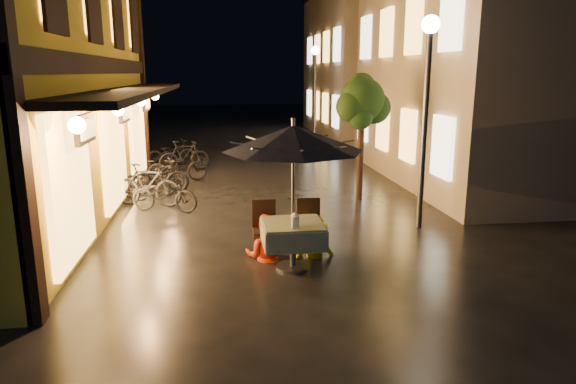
{
  "coord_description": "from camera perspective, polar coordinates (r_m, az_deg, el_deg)",
  "views": [
    {
      "loc": [
        -1.07,
        -7.83,
        3.15
      ],
      "look_at": [
        0.06,
        0.67,
        1.15
      ],
      "focal_mm": 32.0,
      "sensor_mm": 36.0,
      "label": 1
    }
  ],
  "objects": [
    {
      "name": "street_tree",
      "position": [
        12.84,
        8.28,
        9.74
      ],
      "size": [
        1.43,
        1.2,
        3.15
      ],
      "color": "black",
      "rests_on": "ground"
    },
    {
      "name": "bicycle_6",
      "position": [
        18.11,
        -12.87,
        4.23
      ],
      "size": [
        1.81,
        1.15,
        0.9
      ],
      "primitive_type": "imported",
      "rotation": [
        0.0,
        0.0,
        1.92
      ],
      "color": "black",
      "rests_on": "ground"
    },
    {
      "name": "patio_umbrella",
      "position": [
        8.04,
        0.57,
        5.97
      ],
      "size": [
        2.25,
        2.25,
        2.46
      ],
      "color": "#59595E",
      "rests_on": "ground"
    },
    {
      "name": "bicycle_4",
      "position": [
        15.39,
        -12.19,
        2.78
      ],
      "size": [
        1.85,
        1.01,
        0.92
      ],
      "primitive_type": "imported",
      "rotation": [
        0.0,
        0.0,
        1.81
      ],
      "color": "black",
      "rests_on": "ground"
    },
    {
      "name": "cafe_chair_left",
      "position": [
        9.05,
        -2.63,
        -3.66
      ],
      "size": [
        0.42,
        0.42,
        0.97
      ],
      "color": "black",
      "rests_on": "ground"
    },
    {
      "name": "cafe_chair_right",
      "position": [
        9.15,
        2.37,
        -3.47
      ],
      "size": [
        0.42,
        0.42,
        0.97
      ],
      "color": "black",
      "rests_on": "ground"
    },
    {
      "name": "person_yellow",
      "position": [
        8.9,
        2.88,
        -2.73
      ],
      "size": [
        0.99,
        0.65,
        1.44
      ],
      "primitive_type": "imported",
      "rotation": [
        0.0,
        0.0,
        3.27
      ],
      "color": "#DAC705",
      "rests_on": "ground"
    },
    {
      "name": "bicycle_2",
      "position": [
        13.81,
        -14.68,
        1.51
      ],
      "size": [
        1.9,
        1.21,
        0.94
      ],
      "primitive_type": "imported",
      "rotation": [
        0.0,
        0.0,
        1.92
      ],
      "color": "black",
      "rests_on": "ground"
    },
    {
      "name": "cafe_table",
      "position": [
        8.38,
        0.54,
        -4.68
      ],
      "size": [
        0.99,
        0.99,
        0.78
      ],
      "color": "#59595E",
      "rests_on": "ground"
    },
    {
      "name": "table_lantern",
      "position": [
        8.04,
        0.81,
        -3.0
      ],
      "size": [
        0.16,
        0.16,
        0.25
      ],
      "color": "white",
      "rests_on": "cafe_table"
    },
    {
      "name": "bicycle_5",
      "position": [
        17.11,
        -11.46,
        3.96
      ],
      "size": [
        1.72,
        0.98,
        1.0
      ],
      "primitive_type": "imported",
      "rotation": [
        0.0,
        0.0,
        1.9
      ],
      "color": "black",
      "rests_on": "ground"
    },
    {
      "name": "bicycle_0",
      "position": [
        12.14,
        -13.56,
        -0.24
      ],
      "size": [
        1.69,
        1.05,
        0.84
      ],
      "primitive_type": "imported",
      "rotation": [
        0.0,
        0.0,
        1.24
      ],
      "color": "black",
      "rests_on": "ground"
    },
    {
      "name": "bicycle_3",
      "position": [
        14.03,
        -13.98,
        1.64
      ],
      "size": [
        1.53,
        0.61,
        0.9
      ],
      "primitive_type": "imported",
      "rotation": [
        0.0,
        0.0,
        1.7
      ],
      "color": "black",
      "rests_on": "ground"
    },
    {
      "name": "streetlamp_far",
      "position": [
        22.2,
        3.03,
        12.52
      ],
      "size": [
        0.36,
        0.36,
        4.23
      ],
      "color": "#59595E",
      "rests_on": "ground"
    },
    {
      "name": "east_building_near",
      "position": [
        16.69,
        23.9,
        12.94
      ],
      "size": [
        7.3,
        9.3,
        6.8
      ],
      "color": "tan",
      "rests_on": "ground"
    },
    {
      "name": "ground",
      "position": [
        8.51,
        0.18,
        -8.61
      ],
      "size": [
        90.0,
        90.0,
        0.0
      ],
      "primitive_type": "plane",
      "color": "black",
      "rests_on": "ground"
    },
    {
      "name": "streetlamp_near",
      "position": [
        10.64,
        15.2,
        11.43
      ],
      "size": [
        0.36,
        0.36,
        4.23
      ],
      "color": "#59595E",
      "rests_on": "ground"
    },
    {
      "name": "east_building_far",
      "position": [
        27.21,
        11.07,
        13.97
      ],
      "size": [
        7.3,
        10.3,
        7.3
      ],
      "color": "tan",
      "rests_on": "ground"
    },
    {
      "name": "bicycle_1",
      "position": [
        12.73,
        -15.37,
        0.74
      ],
      "size": [
        1.8,
        1.02,
        1.04
      ],
      "primitive_type": "imported",
      "rotation": [
        0.0,
        0.0,
        1.25
      ],
      "color": "black",
      "rests_on": "ground"
    },
    {
      "name": "person_orange",
      "position": [
        8.8,
        -2.51,
        -2.57
      ],
      "size": [
        0.88,
        0.77,
        1.54
      ],
      "primitive_type": "imported",
      "rotation": [
        0.0,
        0.0,
        2.87
      ],
      "color": "#F63A12",
      "rests_on": "ground"
    }
  ]
}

